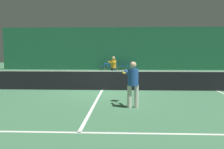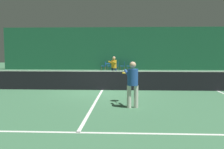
{
  "view_description": "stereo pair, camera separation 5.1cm",
  "coord_description": "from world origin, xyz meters",
  "views": [
    {
      "loc": [
        1.01,
        -11.95,
        1.86
      ],
      "look_at": [
        0.54,
        -1.28,
        0.88
      ],
      "focal_mm": 40.0,
      "sensor_mm": 36.0,
      "label": 1
    },
    {
      "loc": [
        1.06,
        -11.95,
        1.86
      ],
      "look_at": [
        0.54,
        -1.28,
        0.88
      ],
      "focal_mm": 40.0,
      "sensor_mm": 36.0,
      "label": 2
    }
  ],
  "objects": [
    {
      "name": "player_near",
      "position": [
        1.33,
        -3.73,
        0.89
      ],
      "size": [
        0.6,
        1.33,
        1.53
      ],
      "rotation": [
        0.0,
        0.0,
        1.78
      ],
      "color": "beige",
      "rests_on": "ground"
    },
    {
      "name": "courtside_chair_2",
      "position": [
        0.32,
        13.19,
        0.49
      ],
      "size": [
        0.44,
        0.44,
        0.84
      ],
      "rotation": [
        0.0,
        0.0,
        -1.57
      ],
      "color": "brown",
      "rests_on": "ground"
    },
    {
      "name": "courtside_chair_1",
      "position": [
        -0.32,
        13.19,
        0.49
      ],
      "size": [
        0.44,
        0.44,
        0.84
      ],
      "rotation": [
        0.0,
        0.0,
        -1.57
      ],
      "color": "brown",
      "rests_on": "ground"
    },
    {
      "name": "court_line_centre",
      "position": [
        0.0,
        0.0,
        0.0
      ],
      "size": [
        0.1,
        12.8,
        0.0
      ],
      "color": "white",
      "rests_on": "ground"
    },
    {
      "name": "court_line_baseline_far",
      "position": [
        0.0,
        11.9,
        0.0
      ],
      "size": [
        11.0,
        0.1,
        0.0
      ],
      "color": "white",
      "rests_on": "ground"
    },
    {
      "name": "backdrop_curtain",
      "position": [
        0.0,
        13.74,
        2.17
      ],
      "size": [
        23.0,
        0.12,
        4.35
      ],
      "color": "#1E5B3D",
      "rests_on": "ground"
    },
    {
      "name": "ground_plane",
      "position": [
        0.0,
        0.0,
        0.0
      ],
      "size": [
        60.0,
        60.0,
        0.0
      ],
      "primitive_type": "plane",
      "color": "#3D704C"
    },
    {
      "name": "courtside_chair_0",
      "position": [
        -0.97,
        13.19,
        0.49
      ],
      "size": [
        0.44,
        0.44,
        0.84
      ],
      "rotation": [
        0.0,
        0.0,
        -1.57
      ],
      "color": "brown",
      "rests_on": "ground"
    },
    {
      "name": "courtside_chair_4",
      "position": [
        1.61,
        13.19,
        0.49
      ],
      "size": [
        0.44,
        0.44,
        0.84
      ],
      "rotation": [
        0.0,
        0.0,
        -1.57
      ],
      "color": "brown",
      "rests_on": "ground"
    },
    {
      "name": "courtside_chair_3",
      "position": [
        0.96,
        13.19,
        0.49
      ],
      "size": [
        0.44,
        0.44,
        0.84
      ],
      "rotation": [
        0.0,
        0.0,
        -1.57
      ],
      "color": "brown",
      "rests_on": "ground"
    },
    {
      "name": "tennis_net",
      "position": [
        0.0,
        0.0,
        0.51
      ],
      "size": [
        12.0,
        0.1,
        1.07
      ],
      "color": "black",
      "rests_on": "ground"
    },
    {
      "name": "court_line_service_near",
      "position": [
        0.0,
        -6.4,
        0.0
      ],
      "size": [
        8.25,
        0.1,
        0.0
      ],
      "color": "white",
      "rests_on": "ground"
    },
    {
      "name": "court_line_sideline_right",
      "position": [
        5.5,
        0.0,
        0.0
      ],
      "size": [
        0.1,
        23.8,
        0.0
      ],
      "color": "white",
      "rests_on": "ground"
    },
    {
      "name": "court_line_service_far",
      "position": [
        0.0,
        6.4,
        0.0
      ],
      "size": [
        8.25,
        0.1,
        0.0
      ],
      "color": "white",
      "rests_on": "ground"
    },
    {
      "name": "player_far",
      "position": [
        0.35,
        4.83,
        0.9
      ],
      "size": [
        0.84,
        1.32,
        1.54
      ],
      "rotation": [
        0.0,
        0.0,
        -1.99
      ],
      "color": "navy",
      "rests_on": "ground"
    }
  ]
}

